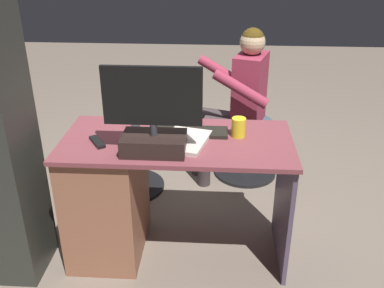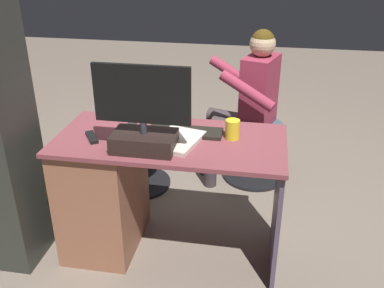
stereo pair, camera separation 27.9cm
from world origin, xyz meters
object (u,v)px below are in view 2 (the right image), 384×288
Objects in this scene: keyboard at (185,132)px; tv_remote at (92,137)px; computer_mouse at (131,125)px; visitor_chair at (255,147)px; desk at (118,188)px; teddy_bear at (134,109)px; cup at (233,129)px; office_chair_teddy at (136,154)px; monitor at (143,123)px; person at (248,96)px.

keyboard is 2.80× the size of tv_remote.
computer_mouse reaches higher than visitor_chair.
teddy_bear is at bearing -81.98° from desk.
office_chair_teddy is at bearing -40.00° from cup.
monitor is 0.97m from teddy_bear.
cup reaches higher than keyboard.
cup is at bearing 175.68° from keyboard.
teddy_bear is 0.74× the size of visitor_chair.
desk is 2.51× the size of office_chair_teddy.
teddy_bear is (0.33, -0.87, -0.28)m from monitor.
tv_remote reaches higher than office_chair_teddy.
tv_remote is 0.41× the size of teddy_bear.
cup is (-0.66, -0.06, 0.41)m from desk.
tv_remote is at bearing 10.50° from cup.
visitor_chair is at bearing -162.26° from person.
visitor_chair is 0.43m from person.
cup is 1.08m from visitor_chair.
visitor_chair is at bearing -113.07° from keyboard.
person reaches higher than cup.
monitor is 1.42m from visitor_chair.
office_chair_teddy is 1.01× the size of visitor_chair.
cup reaches higher than office_chair_teddy.
tv_remote is 1.47m from visitor_chair.
keyboard is at bearing 70.89° from person.
visitor_chair is (-0.70, -0.89, -0.51)m from computer_mouse.
desk is 0.78m from cup.
teddy_bear is at bearing 16.97° from person.
monitor reaches higher than person.
monitor is 0.99× the size of visitor_chair.
computer_mouse is 1.07m from person.
office_chair_teddy is at bearing -69.09° from monitor.
cup is 0.77m from tv_remote.
person is (-0.80, -0.24, 0.06)m from teddy_bear.
desk is at bearing 98.02° from teddy_bear.
person reaches higher than visitor_chair.
keyboard is at bearing 128.13° from teddy_bear.
computer_mouse is 0.59m from cup.
monitor is at bearing 110.65° from teddy_bear.
keyboard is 3.90× the size of cup.
desk is 0.39m from computer_mouse.
person is (-0.80, -0.26, 0.42)m from office_chair_teddy.
tv_remote is (0.09, 0.08, 0.36)m from desk.
desk is at bearing -173.61° from tv_remote.
desk is 0.76m from teddy_bear.
keyboard is 0.36× the size of person.
cup is 1.02m from teddy_bear.
office_chair_teddy is (0.33, -0.85, -0.64)m from monitor.
keyboard is (-0.40, -0.08, 0.36)m from desk.
visitor_chair is at bearing -116.05° from monitor.
desk is at bearing 53.92° from person.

